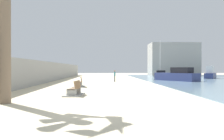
% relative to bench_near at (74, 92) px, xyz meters
% --- Properties ---
extents(ground_plane, '(120.00, 120.00, 0.00)m').
position_rel_bench_near_xyz_m(ground_plane, '(1.94, 13.25, -0.23)').
color(ground_plane, beige).
extents(seawall, '(0.80, 64.00, 2.67)m').
position_rel_bench_near_xyz_m(seawall, '(-5.56, 13.25, 1.10)').
color(seawall, '#9E9E99').
rests_on(seawall, ground).
extents(bench_near, '(1.30, 2.20, 0.98)m').
position_rel_bench_near_xyz_m(bench_near, '(0.00, 0.00, 0.00)').
color(bench_near, '#9E9E99').
rests_on(bench_near, ground).
extents(bench_far, '(1.29, 2.19, 0.98)m').
position_rel_bench_near_xyz_m(bench_far, '(-0.45, 6.89, 0.00)').
color(bench_far, '#9E9E99').
rests_on(bench_far, ground).
extents(person_walking, '(0.21, 0.53, 1.57)m').
position_rel_bench_near_xyz_m(person_walking, '(3.38, 15.03, 0.67)').
color(person_walking, '#333338').
rests_on(person_walking, ground).
extents(boat_outer, '(3.12, 5.24, 7.42)m').
position_rel_bench_near_xyz_m(boat_outer, '(13.06, 28.83, 0.36)').
color(boat_outer, black).
rests_on(boat_outer, water_bay).
extents(boat_far_right, '(5.32, 6.66, 1.92)m').
position_rel_bench_near_xyz_m(boat_far_right, '(12.46, 16.79, 0.54)').
color(boat_far_right, navy).
rests_on(boat_far_right, water_bay).
extents(boat_nearest, '(4.11, 5.31, 2.22)m').
position_rel_bench_near_xyz_m(boat_nearest, '(21.08, 24.60, 0.60)').
color(boat_nearest, navy).
rests_on(boat_nearest, water_bay).
extents(harbor_building, '(12.00, 6.00, 8.17)m').
position_rel_bench_near_xyz_m(harbor_building, '(19.51, 41.25, 3.85)').
color(harbor_building, '#9E9E99').
rests_on(harbor_building, ground).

